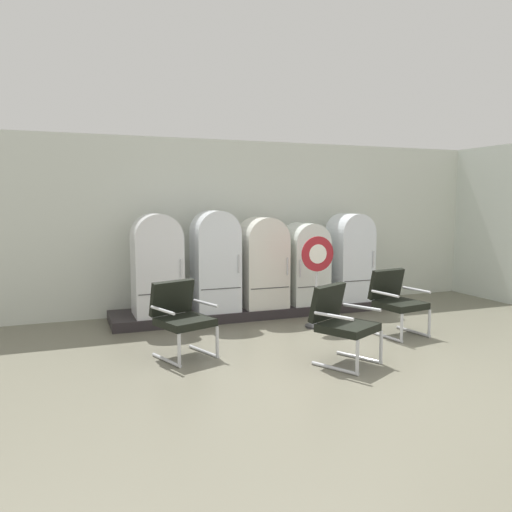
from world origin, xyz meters
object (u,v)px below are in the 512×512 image
Objects in this scene: armchair_right at (396,299)px; armchair_center at (341,320)px; refrigerator_4 at (350,254)px; sign_stand at (317,281)px; refrigerator_2 at (262,260)px; armchair_left at (181,315)px; refrigerator_0 at (157,262)px; refrigerator_3 at (305,261)px; refrigerator_1 at (215,258)px.

armchair_right and armchair_center have the same top height.
refrigerator_4 is 1.85m from armchair_right.
armchair_right is 0.67× the size of sign_stand.
armchair_left is at bearing -135.65° from refrigerator_2.
refrigerator_4 is 1.11× the size of sign_stand.
armchair_center is at bearing -57.58° from refrigerator_0.
armchair_right is at bearing -100.26° from refrigerator_4.
armchair_left is at bearing -90.36° from refrigerator_0.
refrigerator_3 is at bearing 178.24° from refrigerator_4.
refrigerator_0 is 1.02× the size of refrigerator_4.
armchair_left is (-0.01, -1.68, -0.45)m from refrigerator_0.
refrigerator_4 reaches higher than refrigerator_3.
refrigerator_0 reaches higher than refrigerator_4.
refrigerator_1 is 1.05× the size of refrigerator_4.
armchair_right is 1.62m from armchair_center.
sign_stand reaches higher than armchair_center.
refrigerator_1 is 2.79m from armchair_right.
refrigerator_0 is at bearing 178.99° from refrigerator_1.
refrigerator_0 reaches higher than armchair_left.
refrigerator_4 is at bearing 0.47° from refrigerator_1.
refrigerator_0 is at bearing -179.62° from refrigerator_2.
sign_stand is at bearing 16.71° from armchair_left.
refrigerator_2 is 0.97× the size of refrigerator_4.
sign_stand is (0.52, 1.58, 0.19)m from armchair_center.
armchair_left is at bearing -153.44° from refrigerator_4.
sign_stand reaches higher than armchair_right.
refrigerator_2 is 1.61× the size of armchair_left.
refrigerator_2 is at bearing -178.61° from refrigerator_3.
armchair_center is (1.67, -0.93, 0.00)m from armchair_left.
armchair_right is at bearing -39.40° from refrigerator_1.
refrigerator_4 is at bearing -0.26° from refrigerator_2.
refrigerator_4 reaches higher than sign_stand.
refrigerator_0 is 1.05× the size of refrigerator_2.
refrigerator_1 is at bearing -179.53° from refrigerator_4.
refrigerator_3 is 2.79m from armchair_center.
refrigerator_3 is (1.58, 0.05, -0.12)m from refrigerator_1.
refrigerator_4 is 3.78m from armchair_left.
refrigerator_0 reaches higher than armchair_right.
armchair_center is at bearing -91.34° from refrigerator_2.
sign_stand is at bearing -66.26° from refrigerator_2.
sign_stand is at bearing -25.20° from refrigerator_0.
refrigerator_3 is at bearing 1.67° from refrigerator_1.
sign_stand is (2.17, -1.02, -0.26)m from refrigerator_0.
refrigerator_4 is at bearing 26.56° from armchair_left.
refrigerator_3 is 3.05m from armchair_left.
sign_stand is at bearing 139.41° from armchair_right.
refrigerator_2 is (0.81, 0.03, -0.07)m from refrigerator_1.
armchair_center is (-0.06, -2.62, -0.41)m from refrigerator_2.
refrigerator_3 is at bearing 72.95° from sign_stand.
refrigerator_3 is (2.49, 0.03, -0.10)m from refrigerator_0.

